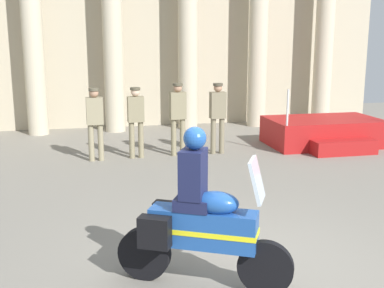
% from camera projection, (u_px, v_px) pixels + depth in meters
% --- Properties ---
extents(ground_plane, '(28.00, 28.00, 0.00)m').
position_uv_depth(ground_plane, '(245.00, 268.00, 6.27)').
color(ground_plane, gray).
extents(colonnade_backdrop, '(17.88, 1.45, 6.82)m').
position_uv_depth(colonnade_backdrop, '(111.00, 9.00, 15.09)').
color(colonnade_backdrop, '#B6AB91').
rests_on(colonnade_backdrop, ground_plane).
extents(reviewing_stand, '(2.96, 2.27, 1.62)m').
position_uv_depth(reviewing_stand, '(324.00, 133.00, 13.26)').
color(reviewing_stand, '#A51919').
rests_on(reviewing_stand, ground_plane).
extents(officer_in_row_0, '(0.39, 0.24, 1.72)m').
position_uv_depth(officer_in_row_0, '(95.00, 118.00, 11.46)').
color(officer_in_row_0, gray).
rests_on(officer_in_row_0, ground_plane).
extents(officer_in_row_1, '(0.39, 0.24, 1.70)m').
position_uv_depth(officer_in_row_1, '(136.00, 117.00, 11.74)').
color(officer_in_row_1, '#847A5B').
rests_on(officer_in_row_1, ground_plane).
extents(officer_in_row_2, '(0.39, 0.24, 1.78)m').
position_uv_depth(officer_in_row_2, '(178.00, 113.00, 11.98)').
color(officer_in_row_2, '#847A5B').
rests_on(officer_in_row_2, ground_plane).
extents(officer_in_row_3, '(0.39, 0.24, 1.76)m').
position_uv_depth(officer_in_row_3, '(218.00, 113.00, 12.18)').
color(officer_in_row_3, '#7A7056').
rests_on(officer_in_row_3, ground_plane).
extents(motorcycle_with_rider, '(1.91, 1.15, 1.90)m').
position_uv_depth(motorcycle_with_rider, '(197.00, 221.00, 5.68)').
color(motorcycle_with_rider, black).
rests_on(motorcycle_with_rider, ground_plane).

